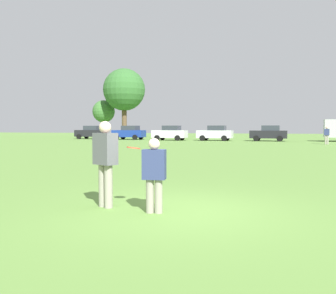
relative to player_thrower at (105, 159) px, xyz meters
name	(u,v)px	position (x,y,z in m)	size (l,w,h in m)	color
ground_plane	(178,211)	(1.50, 0.04, -0.98)	(185.74, 185.74, 0.00)	#608C3D
player_thrower	(105,159)	(0.00, 0.00, 0.00)	(0.56, 0.47, 1.74)	gray
player_defender	(154,172)	(1.11, -0.23, -0.19)	(0.46, 0.30, 1.41)	gray
frisbee	(133,148)	(0.61, 0.00, 0.23)	(0.27, 0.27, 0.08)	#E54C33
parked_car_near_left	(91,132)	(-21.34, 40.96, -0.06)	(4.28, 2.37, 1.82)	black
parked_car_mid_left	(129,133)	(-15.34, 39.96, -0.06)	(4.28, 2.37, 1.82)	navy
parked_car_center	(170,133)	(-9.36, 38.49, -0.06)	(4.28, 2.37, 1.82)	silver
parked_car_mid_right	(215,133)	(-3.82, 38.87, -0.06)	(4.28, 2.37, 1.82)	silver
parked_car_near_right	(269,133)	(2.42, 39.15, -0.06)	(4.28, 2.37, 1.82)	black
bystander_far_jogger	(327,134)	(7.83, 31.76, -0.03)	(0.50, 0.34, 1.69)	gray
tree_west_oak	(104,112)	(-25.76, 54.29, 3.36)	(3.88, 3.88, 6.31)	brown
tree_west_maple	(124,90)	(-21.20, 52.58, 6.82)	(6.98, 6.98, 11.34)	brown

